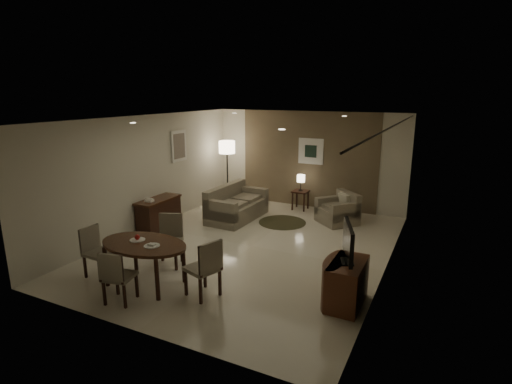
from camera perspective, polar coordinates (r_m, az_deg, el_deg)
The scene contains 31 objects.
room_shell at distance 8.57m, azimuth 0.59°, elevation 1.59°, with size 5.50×7.00×2.70m.
taupe_accent at distance 11.38m, azimuth 7.36°, elevation 4.60°, with size 3.96×0.03×2.70m, color brown.
curtain_wall at distance 7.45m, azimuth 18.12°, elevation -1.29°, with size 0.08×6.70×2.58m, color #B9AD90, non-canonical shape.
curtain_rod at distance 7.22m, azimuth 18.92°, elevation 8.85°, with size 0.03×0.03×6.80m, color black.
art_back_frame at distance 11.29m, azimuth 7.84°, elevation 5.79°, with size 0.72×0.03×0.72m, color silver.
art_back_canvas at distance 11.27m, azimuth 7.82°, elevation 5.78°, with size 0.34×0.01×0.34m, color black.
art_left_frame at distance 10.57m, azimuth -10.96°, elevation 6.47°, with size 0.03×0.60×0.80m, color silver.
art_left_canvas at distance 10.56m, azimuth -10.90°, elevation 6.47°, with size 0.01×0.46×0.64m, color gray.
downlight_nl at distance 7.35m, azimuth -17.17°, elevation 9.41°, with size 0.10×0.10×0.01m, color white.
downlight_nr at distance 5.81m, azimuth 3.70°, elevation 8.91°, with size 0.10×0.10×0.01m, color white.
downlight_fl at distance 10.27m, azimuth -3.12°, elevation 11.17°, with size 0.10×0.10×0.01m, color white.
downlight_fr at distance 9.23m, azimuth 12.50°, elevation 10.54°, with size 0.10×0.10×0.01m, color white.
console_desk at distance 9.82m, azimuth -13.70°, elevation -3.07°, with size 0.48×1.20×0.75m, color #472B16, non-canonical shape.
telephone at distance 9.48m, azimuth -15.00°, elevation -1.09°, with size 0.20×0.14×0.09m, color white, non-canonical shape.
tv_cabinet at distance 6.44m, azimuth 12.87°, elevation -12.62°, with size 0.48×0.90×0.70m, color brown, non-canonical shape.
flat_tv at distance 6.18m, azimuth 13.03°, elevation -7.02°, with size 0.06×0.88×0.60m, color black, non-canonical shape.
dining_table at distance 7.14m, azimuth -15.55°, elevation -9.83°, with size 1.59×0.99×0.74m, color #472B16, non-canonical shape.
chair_near at distance 6.68m, azimuth -18.91°, elevation -11.23°, with size 0.42×0.42×0.87m, color gray, non-canonical shape.
chair_far at distance 7.72m, azimuth -12.44°, elevation -6.91°, with size 0.47×0.47×0.97m, color gray, non-canonical shape.
chair_left at distance 7.67m, azimuth -21.50°, elevation -8.04°, with size 0.43×0.43×0.89m, color gray, non-canonical shape.
chair_right at distance 6.54m, azimuth -7.68°, elevation -10.65°, with size 0.47×0.47×0.97m, color gray, non-canonical shape.
plate_a at distance 7.15m, azimuth -16.57°, elevation -6.59°, with size 0.26×0.26×0.02m, color white.
plate_b at distance 6.83m, azimuth -14.65°, elevation -7.45°, with size 0.26×0.26×0.02m, color white.
fruit_apple at distance 7.13m, azimuth -16.60°, elevation -6.19°, with size 0.09×0.09×0.09m, color #A91613.
napkin at distance 6.82m, azimuth -14.66°, elevation -7.27°, with size 0.12×0.08×0.03m, color white.
round_rug at distance 10.14m, azimuth 3.78°, elevation -4.33°, with size 1.19×1.19×0.01m, color #3B3721.
sofa at distance 10.31m, azimuth -2.69°, elevation -1.55°, with size 0.91×1.82×0.85m, color gray, non-canonical shape.
armchair at distance 10.18m, azimuth 11.56°, elevation -2.28°, with size 0.87×0.82×0.77m, color gray, non-canonical shape.
side_table at distance 11.23m, azimuth 6.35°, elevation -1.15°, with size 0.42×0.42×0.54m, color #321710, non-canonical shape.
table_lamp at distance 11.10m, azimuth 6.42°, elevation 1.44°, with size 0.22×0.22×0.50m, color #FFEAC1, non-canonical shape.
floor_lamp at distance 11.69m, azimuth -4.11°, elevation 2.80°, with size 0.47×0.47×1.84m, color #FFE5B7, non-canonical shape.
Camera 1 is at (3.62, -7.14, 3.21)m, focal length 28.00 mm.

